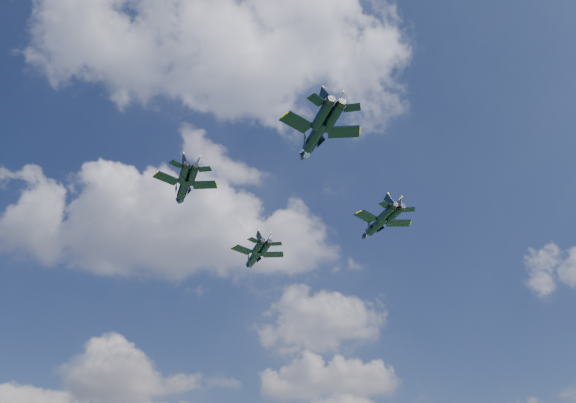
# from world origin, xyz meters

# --- Properties ---
(jet_lead) EXTENTS (11.40, 15.35, 3.61)m
(jet_lead) POSITION_xyz_m (-5.20, 21.25, 56.87)
(jet_lead) COLOR black
(jet_left) EXTENTS (11.37, 15.23, 3.58)m
(jet_left) POSITION_xyz_m (-18.94, -1.47, 59.31)
(jet_left) COLOR black
(jet_right) EXTENTS (11.55, 15.70, 3.70)m
(jet_right) POSITION_xyz_m (18.08, 4.84, 56.58)
(jet_right) COLOR black
(jet_slot) EXTENTS (12.90, 17.24, 4.06)m
(jet_slot) POSITION_xyz_m (3.14, -19.27, 58.64)
(jet_slot) COLOR black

